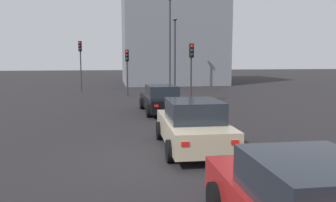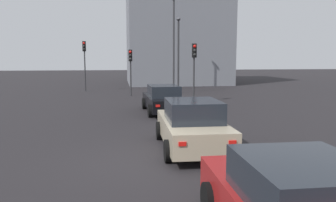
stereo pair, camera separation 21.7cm
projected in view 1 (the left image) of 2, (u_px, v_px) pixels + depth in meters
ground_plane at (150, 164)px, 9.32m from camera, size 160.00×160.00×0.20m
car_black_left_lead at (161, 99)px, 17.61m from camera, size 4.62×2.05×1.48m
car_beige_left_second at (193, 125)px, 10.43m from camera, size 4.37×2.13×1.59m
traffic_light_near_left at (127, 63)px, 25.33m from camera, size 0.32×0.30×3.59m
traffic_light_near_right at (191, 60)px, 21.28m from camera, size 0.32×0.28×3.86m
traffic_light_far_left at (80, 56)px, 29.09m from camera, size 0.32×0.30×4.45m
street_lamp_kerbside at (175, 48)px, 27.37m from camera, size 0.56×0.36×6.25m
street_lamp_far at (170, 37)px, 30.31m from camera, size 0.56×0.36×8.42m
building_facade_left at (171, 19)px, 39.04m from camera, size 11.08×11.31×15.13m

